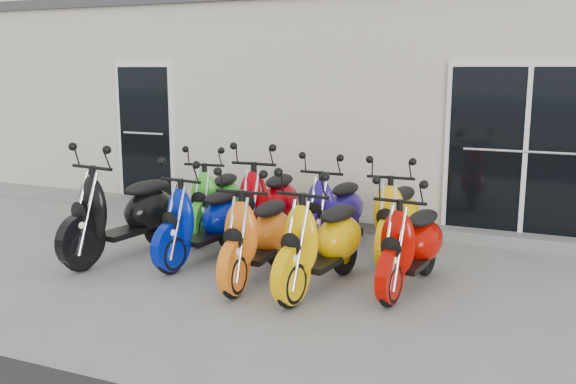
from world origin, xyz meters
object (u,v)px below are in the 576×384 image
object	(u,v)px
scooter_front_orange_b	(322,227)
scooter_back_yellow	(397,205)
scooter_back_blue	(334,199)
scooter_front_blue	(203,208)
scooter_front_red	(412,231)
scooter_back_green	(216,189)
scooter_front_orange_a	(257,222)
scooter_front_black	(123,199)
scooter_back_red	(268,191)

from	to	relation	value
scooter_front_orange_b	scooter_back_yellow	size ratio (longest dim) A/B	1.03
scooter_back_blue	scooter_back_yellow	world-z (taller)	same
scooter_back_blue	scooter_back_yellow	size ratio (longest dim) A/B	1.00
scooter_front_orange_b	scooter_back_yellow	xyz separation A→B (m)	(0.41, 1.47, -0.02)
scooter_front_blue	scooter_front_red	xyz separation A→B (m)	(2.44, -0.01, -0.02)
scooter_back_green	scooter_back_yellow	bearing A→B (deg)	-8.73
scooter_back_green	scooter_front_orange_a	bearing A→B (deg)	-56.23
scooter_front_blue	scooter_front_orange_b	world-z (taller)	scooter_front_orange_b
scooter_front_orange_a	scooter_back_green	xyz separation A→B (m)	(-1.34, 1.47, -0.01)
scooter_back_green	scooter_back_yellow	distance (m)	2.47
scooter_front_blue	scooter_front_orange_a	bearing A→B (deg)	-16.05
scooter_front_black	scooter_front_orange_b	world-z (taller)	scooter_front_black
scooter_front_orange_b	scooter_back_blue	xyz separation A→B (m)	(-0.39, 1.47, -0.02)
scooter_front_black	scooter_front_orange_a	xyz separation A→B (m)	(1.83, -0.13, -0.07)
scooter_back_yellow	scooter_front_red	bearing A→B (deg)	-70.90
scooter_front_red	scooter_back_green	xyz separation A→B (m)	(-2.90, 1.11, 0.02)
scooter_front_black	scooter_front_blue	world-z (taller)	scooter_front_black
scooter_front_black	scooter_back_yellow	bearing A→B (deg)	32.46
scooter_front_orange_a	scooter_back_red	size ratio (longest dim) A/B	0.94
scooter_front_black	scooter_front_orange_a	bearing A→B (deg)	4.11
scooter_front_red	scooter_back_blue	size ratio (longest dim) A/B	0.97
scooter_back_red	scooter_back_yellow	distance (m)	1.68
scooter_front_black	scooter_back_red	bearing A→B (deg)	52.98
scooter_back_blue	scooter_back_green	bearing A→B (deg)	-176.38
scooter_front_orange_b	scooter_front_red	world-z (taller)	scooter_front_orange_b
scooter_back_yellow	scooter_back_green	bearing A→B (deg)	177.83
scooter_front_red	scooter_back_red	size ratio (longest dim) A/B	0.90
scooter_back_green	scooter_front_blue	bearing A→B (deg)	-75.97
scooter_front_blue	scooter_front_orange_b	xyz separation A→B (m)	(1.61, -0.38, 0.02)
scooter_front_orange_a	scooter_back_red	xyz separation A→B (m)	(-0.55, 1.41, 0.04)
scooter_front_orange_b	scooter_front_blue	bearing A→B (deg)	173.93
scooter_back_red	scooter_front_black	bearing A→B (deg)	-136.90
scooter_front_black	scooter_back_green	xyz separation A→B (m)	(0.49, 1.34, -0.08)
scooter_front_red	scooter_back_green	distance (m)	3.11
scooter_front_black	scooter_back_yellow	world-z (taller)	scooter_front_black
scooter_front_blue	scooter_front_orange_a	xyz separation A→B (m)	(0.89, -0.38, 0.01)
scooter_back_green	scooter_front_black	bearing A→B (deg)	-118.74
scooter_front_blue	scooter_front_orange_b	bearing A→B (deg)	-6.34
scooter_front_orange_b	scooter_back_red	xyz separation A→B (m)	(-1.27, 1.41, 0.02)
scooter_front_orange_b	scooter_back_green	bearing A→B (deg)	151.80
scooter_front_blue	scooter_back_blue	size ratio (longest dim) A/B	1.00
scooter_front_black	scooter_back_green	world-z (taller)	scooter_front_black
scooter_front_blue	scooter_back_red	distance (m)	1.09
scooter_front_red	scooter_back_red	world-z (taller)	scooter_back_red
scooter_front_orange_a	scooter_back_red	bearing A→B (deg)	108.28
scooter_front_red	scooter_front_black	bearing A→B (deg)	-169.58
scooter_front_black	scooter_back_green	distance (m)	1.43
scooter_front_orange_b	scooter_back_blue	distance (m)	1.52
scooter_front_black	scooter_back_blue	bearing A→B (deg)	39.80
scooter_front_orange_a	scooter_back_green	distance (m)	1.99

